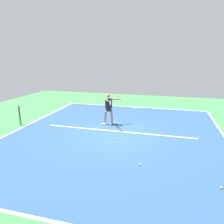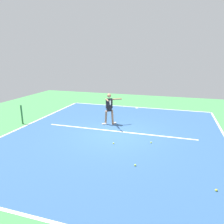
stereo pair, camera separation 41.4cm
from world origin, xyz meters
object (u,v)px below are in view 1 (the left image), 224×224
at_px(tennis_ball_by_baseline, 115,143).
at_px(tennis_ball_near_service_line, 139,165).
at_px(tennis_ball_centre_court, 221,188).
at_px(tennis_ball_near_player, 152,142).
at_px(net_post, 20,116).
at_px(tennis_player, 109,107).

bearing_deg(tennis_ball_by_baseline, tennis_ball_near_service_line, 128.66).
relative_size(tennis_ball_centre_court, tennis_ball_near_player, 1.00).
bearing_deg(net_post, tennis_player, -163.64).
bearing_deg(tennis_ball_centre_court, tennis_ball_near_player, -52.67).
xyz_separation_m(net_post, tennis_ball_by_baseline, (-5.60, 1.14, -0.50)).
xyz_separation_m(tennis_ball_centre_court, tennis_ball_by_baseline, (3.67, -2.26, 0.00)).
xyz_separation_m(tennis_player, tennis_ball_by_baseline, (-0.99, 2.50, -0.95)).
height_order(tennis_ball_centre_court, tennis_ball_near_player, same).
distance_m(net_post, tennis_ball_by_baseline, 5.74).
bearing_deg(tennis_player, tennis_ball_centre_court, 101.73).
bearing_deg(tennis_ball_near_service_line, tennis_ball_centre_court, 163.95).
relative_size(tennis_player, tennis_ball_near_player, 26.09).
height_order(net_post, tennis_player, tennis_player).
height_order(tennis_ball_near_player, tennis_ball_near_service_line, same).
bearing_deg(tennis_ball_near_player, tennis_ball_centre_court, 127.33).
relative_size(net_post, tennis_player, 0.62).
height_order(net_post, tennis_ball_centre_court, net_post).
relative_size(tennis_ball_near_player, tennis_ball_near_service_line, 1.00).
bearing_deg(tennis_ball_centre_court, net_post, -20.13).
relative_size(tennis_player, tennis_ball_centre_court, 26.09).
bearing_deg(tennis_ball_centre_court, tennis_player, -45.56).
relative_size(net_post, tennis_ball_by_baseline, 16.21).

